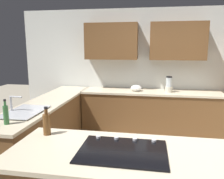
{
  "coord_description": "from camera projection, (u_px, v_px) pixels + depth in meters",
  "views": [
    {
      "loc": [
        0.11,
        2.93,
        1.8
      ],
      "look_at": [
        0.78,
        -0.96,
        1.05
      ],
      "focal_mm": 36.41,
      "sensor_mm": 36.0,
      "label": 1
    }
  ],
  "objects": [
    {
      "name": "lower_cabinets_side",
      "position": [
        49.0,
        128.0,
        3.9
      ],
      "size": [
        0.6,
        2.9,
        0.86
      ],
      "primitive_type": "cube",
      "color": "brown",
      "rests_on": "ground"
    },
    {
      "name": "cooktop",
      "position": [
        123.0,
        151.0,
        1.98
      ],
      "size": [
        0.76,
        0.56,
        0.03
      ],
      "color": "black",
      "rests_on": "island_top"
    },
    {
      "name": "dish_soap_bottle",
      "position": [
        6.0,
        114.0,
        2.65
      ],
      "size": [
        0.06,
        0.06,
        0.3
      ],
      "color": "#336B38",
      "rests_on": "countertop_side"
    },
    {
      "name": "mixing_bowl",
      "position": [
        136.0,
        88.0,
        4.67
      ],
      "size": [
        0.23,
        0.23,
        0.12
      ],
      "primitive_type": "ellipsoid",
      "color": "white",
      "rests_on": "countertop_back"
    },
    {
      "name": "sink_unit",
      "position": [
        24.0,
        111.0,
        3.15
      ],
      "size": [
        0.46,
        0.7,
        0.23
      ],
      "color": "#515456",
      "rests_on": "countertop_side"
    },
    {
      "name": "countertop_back",
      "position": [
        151.0,
        92.0,
        4.67
      ],
      "size": [
        2.84,
        0.64,
        0.04
      ],
      "primitive_type": "cube",
      "color": "beige",
      "rests_on": "lower_cabinets_back"
    },
    {
      "name": "island_top",
      "position": [
        123.0,
        154.0,
        1.98
      ],
      "size": [
        2.02,
        0.88,
        0.04
      ],
      "primitive_type": "cube",
      "color": "beige",
      "rests_on": "island_base"
    },
    {
      "name": "countertop_side",
      "position": [
        47.0,
        102.0,
        3.82
      ],
      "size": [
        0.64,
        2.94,
        0.04
      ],
      "primitive_type": "cube",
      "color": "beige",
      "rests_on": "lower_cabinets_side"
    },
    {
      "name": "blender",
      "position": [
        169.0,
        85.0,
        4.55
      ],
      "size": [
        0.15,
        0.15,
        0.32
      ],
      "color": "beige",
      "rests_on": "countertop_back"
    },
    {
      "name": "lower_cabinets_back",
      "position": [
        150.0,
        113.0,
        4.75
      ],
      "size": [
        2.8,
        0.6,
        0.86
      ],
      "primitive_type": "cube",
      "color": "brown",
      "rests_on": "ground"
    },
    {
      "name": "oil_bottle",
      "position": [
        47.0,
        124.0,
        2.34
      ],
      "size": [
        0.08,
        0.08,
        0.3
      ],
      "color": "brown",
      "rests_on": "island_top"
    },
    {
      "name": "ground_plane",
      "position": [
        156.0,
        178.0,
        3.15
      ],
      "size": [
        14.0,
        14.0,
        0.0
      ],
      "primitive_type": "plane",
      "color": "#9E937F"
    },
    {
      "name": "wall_back",
      "position": [
        153.0,
        63.0,
        4.87
      ],
      "size": [
        6.0,
        0.44,
        2.6
      ],
      "color": "silver",
      "rests_on": "ground"
    }
  ]
}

